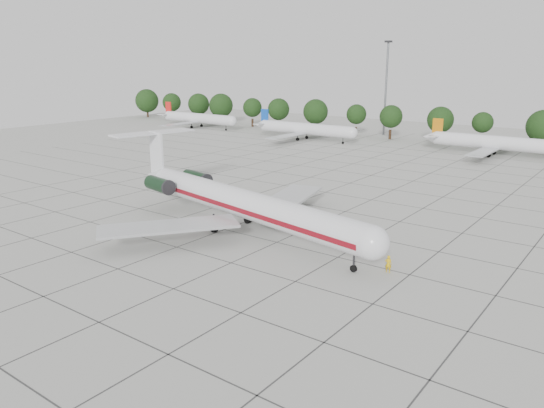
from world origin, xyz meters
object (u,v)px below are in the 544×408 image
object	(u,v)px
main_airliner	(234,200)
ground_crew	(388,264)
bg_airliner_c	(497,143)
floodlight_mast	(386,83)
bg_airliner_b	(305,129)
bg_airliner_a	(198,118)

from	to	relation	value
main_airliner	ground_crew	distance (m)	21.53
main_airliner	bg_airliner_c	size ratio (longest dim) A/B	1.54
main_airliner	ground_crew	bearing A→B (deg)	6.52
bg_airliner_c	floodlight_mast	distance (m)	40.57
bg_airliner_b	bg_airliner_c	distance (m)	47.12
bg_airliner_b	floodlight_mast	world-z (taller)	floodlight_mast
main_airliner	bg_airliner_a	xyz separation A→B (m)	(-76.15, 71.68, -0.72)
main_airliner	bg_airliner_a	bearing A→B (deg)	148.01
bg_airliner_c	ground_crew	bearing A→B (deg)	-82.94
bg_airliner_b	floodlight_mast	size ratio (longest dim) A/B	1.11
floodlight_mast	bg_airliner_c	bearing A→B (deg)	-26.88
ground_crew	bg_airliner_a	distance (m)	122.03
ground_crew	bg_airliner_b	size ratio (longest dim) A/B	0.06
main_airliner	floodlight_mast	xyz separation A→B (m)	(-22.75, 90.94, 10.65)
bg_airliner_b	floodlight_mast	distance (m)	27.43
bg_airliner_c	floodlight_mast	bearing A→B (deg)	153.12
bg_airliner_a	floodlight_mast	bearing A→B (deg)	19.83
ground_crew	bg_airliner_c	bearing A→B (deg)	-97.82
bg_airliner_a	bg_airliner_b	xyz separation A→B (m)	(41.20, -2.52, 0.00)
main_airliner	bg_airliner_a	distance (m)	104.58
main_airliner	bg_airliner_a	world-z (taller)	main_airliner
ground_crew	bg_airliner_c	world-z (taller)	bg_airliner_c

